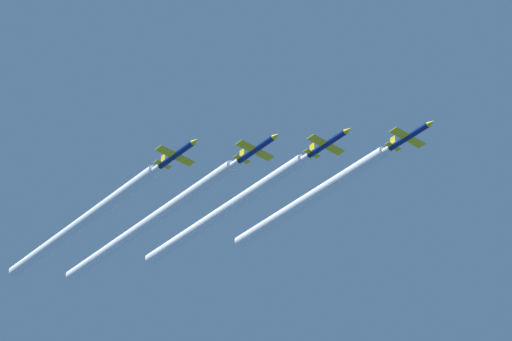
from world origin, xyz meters
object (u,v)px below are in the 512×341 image
jet_fourth_echelon (178,153)px  jet_third_echelon (258,148)px  jet_lead (411,135)px  jet_second_echelon (329,143)px

jet_fourth_echelon → jet_third_echelon: bearing=139.2°
jet_lead → jet_second_echelon: jet_lead is taller
jet_fourth_echelon → jet_lead: bearing=139.4°
jet_third_echelon → jet_second_echelon: bearing=140.3°
jet_lead → jet_third_echelon: 28.17m
jet_second_echelon → jet_third_echelon: 13.06m
jet_second_echelon → jet_third_echelon: jet_second_echelon is taller
jet_third_echelon → jet_fourth_echelon: (10.96, -9.46, -1.19)m
jet_third_echelon → jet_fourth_echelon: bearing=-40.8°
jet_lead → jet_fourth_echelon: jet_lead is taller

